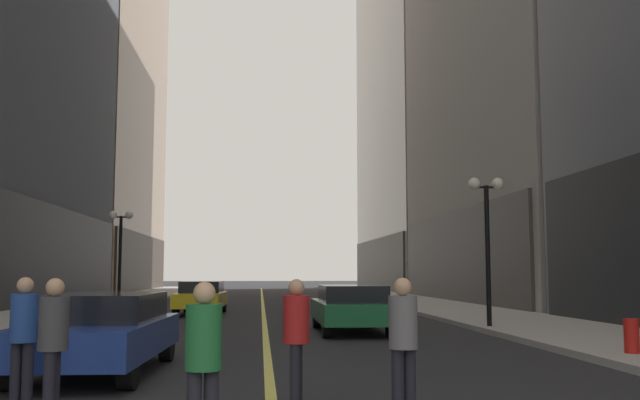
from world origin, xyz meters
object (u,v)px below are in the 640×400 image
(pedestrian_in_green_parka, at_px, (203,354))
(car_green, at_px, (351,307))
(car_blue, at_px, (102,330))
(pedestrian_in_grey_suit, at_px, (403,336))
(street_lamp_right_mid, at_px, (487,218))
(pedestrian_with_orange_bag, at_px, (53,337))
(street_lamp_left_far, at_px, (121,237))
(fire_hydrant_right, at_px, (632,340))
(car_yellow, at_px, (201,296))
(pedestrian_in_blue_hoodie, at_px, (23,330))
(pedestrian_in_red_jacket, at_px, (296,331))

(pedestrian_in_green_parka, bearing_deg, car_green, 76.70)
(car_blue, bearing_deg, pedestrian_in_grey_suit, -42.00)
(street_lamp_right_mid, bearing_deg, pedestrian_with_orange_bag, -128.07)
(street_lamp_left_far, bearing_deg, car_green, -54.59)
(street_lamp_left_far, distance_m, fire_hydrant_right, 23.45)
(car_blue, xyz_separation_m, car_yellow, (0.29, 16.65, -0.00))
(pedestrian_with_orange_bag, height_order, pedestrian_in_green_parka, pedestrian_with_orange_bag)
(pedestrian_with_orange_bag, bearing_deg, car_blue, 93.98)
(car_green, bearing_deg, car_blue, -124.42)
(car_blue, bearing_deg, fire_hydrant_right, 4.95)
(pedestrian_in_grey_suit, bearing_deg, street_lamp_left_far, 108.40)
(fire_hydrant_right, bearing_deg, street_lamp_right_mid, 94.16)
(street_lamp_left_far, height_order, fire_hydrant_right, street_lamp_left_far)
(pedestrian_in_blue_hoodie, distance_m, fire_hydrant_right, 10.71)
(car_blue, xyz_separation_m, pedestrian_in_green_parka, (2.11, -5.44, 0.20))
(pedestrian_in_green_parka, bearing_deg, car_blue, 111.23)
(pedestrian_in_grey_suit, relative_size, fire_hydrant_right, 2.02)
(car_blue, relative_size, street_lamp_left_far, 1.07)
(pedestrian_in_grey_suit, bearing_deg, car_yellow, 101.10)
(pedestrian_in_blue_hoodie, xyz_separation_m, street_lamp_left_far, (-3.21, 22.66, 2.32))
(pedestrian_in_red_jacket, bearing_deg, pedestrian_in_blue_hoodie, 174.99)
(fire_hydrant_right, bearing_deg, street_lamp_left_far, 124.84)
(car_green, relative_size, fire_hydrant_right, 5.92)
(pedestrian_in_grey_suit, relative_size, street_lamp_left_far, 0.36)
(pedestrian_in_red_jacket, bearing_deg, car_blue, 135.76)
(fire_hydrant_right, bearing_deg, car_green, 123.78)
(car_green, distance_m, car_yellow, 10.31)
(car_blue, bearing_deg, pedestrian_in_green_parka, -68.77)
(car_blue, height_order, street_lamp_left_far, street_lamp_left_far)
(fire_hydrant_right, bearing_deg, pedestrian_with_orange_bag, -154.29)
(pedestrian_in_green_parka, height_order, pedestrian_in_red_jacket, pedestrian_in_red_jacket)
(car_green, xyz_separation_m, pedestrian_in_red_jacket, (-2.09, -10.60, 0.20))
(street_lamp_left_far, relative_size, fire_hydrant_right, 5.54)
(car_blue, height_order, car_green, same)
(pedestrian_in_green_parka, distance_m, pedestrian_in_red_jacket, 2.61)
(pedestrian_in_grey_suit, relative_size, pedestrian_in_green_parka, 1.01)
(pedestrian_in_grey_suit, height_order, fire_hydrant_right, pedestrian_in_grey_suit)
(pedestrian_in_grey_suit, bearing_deg, pedestrian_in_green_parka, -145.01)
(pedestrian_in_green_parka, height_order, fire_hydrant_right, pedestrian_in_green_parka)
(pedestrian_in_grey_suit, xyz_separation_m, pedestrian_in_blue_hoodie, (-4.72, 1.18, 0.00))
(pedestrian_with_orange_bag, relative_size, pedestrian_in_blue_hoodie, 1.00)
(car_yellow, relative_size, pedestrian_with_orange_bag, 2.78)
(car_blue, distance_m, pedestrian_with_orange_bag, 3.72)
(pedestrian_in_grey_suit, distance_m, pedestrian_in_red_jacket, 1.50)
(pedestrian_in_red_jacket, bearing_deg, pedestrian_in_grey_suit, -35.50)
(car_yellow, relative_size, pedestrian_in_grey_suit, 2.77)
(pedestrian_in_grey_suit, xyz_separation_m, street_lamp_left_far, (-7.93, 23.84, 2.32))
(car_blue, height_order, pedestrian_in_grey_suit, pedestrian_in_grey_suit)
(car_blue, height_order, pedestrian_in_green_parka, pedestrian_in_green_parka)
(pedestrian_with_orange_bag, bearing_deg, street_lamp_right_mid, 51.93)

